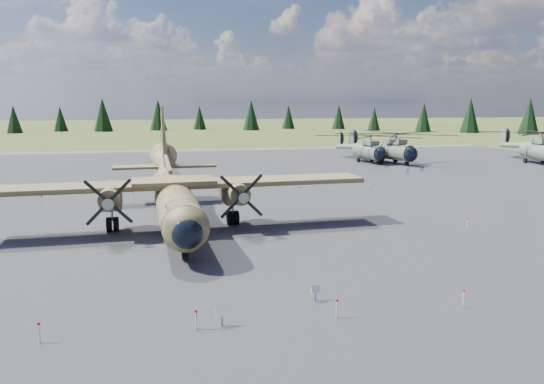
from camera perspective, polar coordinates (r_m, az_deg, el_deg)
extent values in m
plane|color=brown|center=(35.67, -3.03, -5.26)|extent=(500.00, 500.00, 0.00)
cube|color=slate|center=(45.32, -4.92, -2.05)|extent=(120.00, 120.00, 0.04)
cylinder|color=#35361D|center=(38.39, -10.44, -0.92)|extent=(3.56, 17.57, 2.72)
sphere|color=#35361D|center=(29.87, -9.25, -3.92)|extent=(2.79, 2.79, 2.66)
sphere|color=black|center=(29.36, -9.15, -4.25)|extent=(2.05, 2.05, 1.96)
cube|color=black|center=(31.22, -9.54, -1.97)|extent=(2.01, 1.64, 0.53)
cone|color=#35361D|center=(49.53, -11.41, 2.61)|extent=(2.98, 6.79, 4.08)
cube|color=gray|center=(39.55, -10.49, -2.26)|extent=(2.12, 5.90, 0.48)
cube|color=#35381D|center=(38.68, -10.54, 0.83)|extent=(28.25, 4.66, 0.34)
cube|color=#35361D|center=(38.65, -10.55, 1.14)|extent=(5.98, 3.77, 0.34)
cylinder|color=#35361D|center=(38.44, -16.98, -0.29)|extent=(1.70, 5.11, 1.45)
cube|color=#35361D|center=(39.32, -16.89, -1.01)|extent=(1.61, 3.36, 0.78)
cone|color=gray|center=(35.34, -17.20, -1.15)|extent=(0.78, 0.91, 0.74)
cylinder|color=black|center=(39.64, -16.77, -3.35)|extent=(0.90, 1.11, 1.07)
cylinder|color=#35361D|center=(39.00, -4.08, 0.25)|extent=(1.70, 5.11, 1.45)
cube|color=#35361D|center=(39.86, -4.26, -0.47)|extent=(1.61, 3.36, 0.78)
cone|color=gray|center=(35.95, -3.17, -0.55)|extent=(0.78, 0.91, 0.74)
cylinder|color=black|center=(40.18, -4.24, -2.78)|extent=(0.90, 1.11, 1.07)
cube|color=#35361D|center=(45.81, -11.19, 2.78)|extent=(0.63, 7.33, 1.63)
cube|color=#35381D|center=(50.01, -11.44, 2.73)|extent=(9.40, 2.58, 0.21)
cylinder|color=gray|center=(31.23, -9.39, -5.20)|extent=(0.14, 0.14, 0.87)
cylinder|color=black|center=(31.42, -9.36, -6.44)|extent=(0.38, 0.92, 0.91)
cylinder|color=gray|center=(82.16, 10.38, 4.26)|extent=(3.17, 6.64, 2.21)
sphere|color=black|center=(79.46, 11.56, 4.01)|extent=(2.33, 2.33, 2.03)
sphere|color=gray|center=(84.90, 9.28, 4.46)|extent=(2.33, 2.33, 2.03)
cube|color=gray|center=(81.74, 10.54, 5.22)|extent=(1.92, 3.03, 0.66)
cylinder|color=gray|center=(81.69, 10.55, 5.69)|extent=(0.36, 0.36, 0.88)
cylinder|color=gray|center=(87.76, 8.21, 4.86)|extent=(1.90, 7.58, 1.27)
cube|color=gray|center=(90.59, 7.22, 5.73)|extent=(0.38, 1.25, 2.12)
cylinder|color=black|center=(90.73, 7.39, 5.73)|extent=(0.41, 2.28, 2.30)
cylinder|color=black|center=(80.04, 11.32, 3.16)|extent=(0.34, 0.63, 0.60)
cylinder|color=black|center=(82.60, 9.26, 3.42)|extent=(0.37, 0.74, 0.71)
cylinder|color=gray|center=(82.55, 9.27, 3.74)|extent=(0.14, 0.14, 1.28)
cylinder|color=black|center=(83.80, 10.69, 3.47)|extent=(0.37, 0.74, 0.71)
cylinder|color=gray|center=(83.76, 10.70, 3.79)|extent=(0.14, 0.14, 1.28)
cylinder|color=gray|center=(81.45, 12.98, 4.24)|extent=(4.22, 7.40, 2.43)
sphere|color=black|center=(78.82, 14.62, 3.96)|extent=(2.75, 2.75, 2.24)
sphere|color=gray|center=(84.15, 11.45, 4.46)|extent=(2.75, 2.75, 2.24)
cube|color=gray|center=(81.03, 13.20, 5.31)|extent=(2.43, 3.44, 0.73)
cylinder|color=gray|center=(80.98, 13.22, 5.82)|extent=(0.43, 0.43, 0.97)
cylinder|color=gray|center=(86.99, 9.96, 4.90)|extent=(3.01, 8.22, 1.39)
cube|color=gray|center=(89.83, 8.58, 5.86)|extent=(0.57, 1.37, 2.33)
cylinder|color=black|center=(90.03, 8.76, 5.86)|extent=(0.73, 2.45, 2.53)
cylinder|color=black|center=(79.40, 14.30, 3.03)|extent=(0.44, 0.71, 0.66)
cylinder|color=black|center=(81.66, 11.71, 3.30)|extent=(0.49, 0.83, 0.78)
cylinder|color=gray|center=(81.61, 11.72, 3.66)|extent=(0.17, 0.17, 1.41)
cylinder|color=black|center=(83.32, 13.12, 3.38)|extent=(0.49, 0.83, 0.78)
cylinder|color=gray|center=(83.27, 13.14, 3.72)|extent=(0.17, 0.17, 1.41)
cylinder|color=gray|center=(88.35, 26.81, 3.90)|extent=(3.66, 7.60, 2.53)
sphere|color=gray|center=(91.54, 25.71, 4.15)|extent=(2.67, 2.67, 2.33)
cube|color=gray|center=(87.88, 27.02, 4.92)|extent=(2.22, 3.47, 0.76)
cylinder|color=gray|center=(87.84, 27.06, 5.42)|extent=(0.42, 0.42, 1.01)
cylinder|color=gray|center=(94.87, 24.65, 4.60)|extent=(2.22, 8.67, 1.45)
cube|color=gray|center=(98.18, 23.71, 5.55)|extent=(0.45, 1.43, 2.43)
cylinder|color=black|center=(98.33, 23.89, 5.55)|extent=(0.48, 2.61, 2.63)
cylinder|color=black|center=(88.90, 25.59, 3.07)|extent=(0.43, 0.85, 0.81)
cylinder|color=gray|center=(88.84, 25.61, 3.41)|extent=(0.16, 0.16, 1.47)
cylinder|color=black|center=(90.21, 27.13, 3.04)|extent=(0.43, 0.85, 0.81)
cylinder|color=gray|center=(90.16, 27.15, 3.37)|extent=(0.16, 0.16, 1.47)
cube|color=gray|center=(22.66, -5.42, -13.43)|extent=(0.10, 0.10, 0.63)
cube|color=silver|center=(22.49, -5.41, -12.78)|extent=(0.52, 0.25, 0.35)
cube|color=gray|center=(25.26, 4.67, -10.97)|extent=(0.10, 0.10, 0.59)
cube|color=silver|center=(25.12, 4.71, -10.40)|extent=(0.51, 0.31, 0.33)
cylinder|color=silver|center=(22.93, -23.74, -13.73)|extent=(0.07, 0.07, 0.80)
cylinder|color=red|center=(22.77, -23.81, -12.80)|extent=(0.12, 0.12, 0.10)
cylinder|color=silver|center=(22.41, -8.14, -13.52)|extent=(0.07, 0.07, 0.80)
cylinder|color=red|center=(22.26, -8.17, -12.57)|extent=(0.12, 0.12, 0.10)
cylinder|color=silver|center=(23.48, 6.99, -12.39)|extent=(0.07, 0.07, 0.80)
cylinder|color=red|center=(23.33, 7.01, -11.48)|extent=(0.12, 0.12, 0.10)
cylinder|color=silver|center=(25.92, 19.90, -10.75)|extent=(0.07, 0.07, 0.80)
cylinder|color=red|center=(25.79, 19.95, -9.91)|extent=(0.12, 0.12, 0.10)
cylinder|color=silver|center=(52.02, -23.53, -0.86)|extent=(0.07, 0.07, 0.80)
cylinder|color=red|center=(51.95, -23.56, -0.42)|extent=(0.12, 0.12, 0.10)
cylinder|color=silver|center=(50.94, -14.70, -0.57)|extent=(0.07, 0.07, 0.80)
cylinder|color=red|center=(50.87, -14.72, -0.13)|extent=(0.12, 0.12, 0.10)
cylinder|color=silver|center=(51.11, -5.71, -0.26)|extent=(0.07, 0.07, 0.80)
cylinder|color=red|center=(51.04, -5.72, 0.18)|extent=(0.12, 0.12, 0.10)
cylinder|color=silver|center=(52.51, 3.00, 0.04)|extent=(0.07, 0.07, 0.80)
cylinder|color=red|center=(52.44, 3.00, 0.47)|extent=(0.12, 0.12, 0.10)
cylinder|color=silver|center=(55.04, 11.09, 0.32)|extent=(0.07, 0.07, 0.80)
cylinder|color=red|center=(54.98, 11.10, 0.73)|extent=(0.12, 0.12, 0.10)
cylinder|color=silver|center=(41.28, 20.28, -3.22)|extent=(0.07, 0.07, 0.80)
cylinder|color=red|center=(41.20, 20.31, -2.68)|extent=(0.12, 0.12, 0.10)
cone|color=black|center=(169.81, 25.93, 7.39)|extent=(5.83, 5.83, 10.41)
cone|color=black|center=(171.23, 20.53, 7.76)|extent=(5.85, 5.85, 10.44)
cone|color=black|center=(171.79, 15.98, 7.77)|extent=(5.08, 5.08, 9.07)
cone|color=black|center=(176.44, 10.92, 7.76)|extent=(4.23, 4.23, 7.56)
cone|color=black|center=(184.16, 7.18, 8.06)|extent=(4.67, 4.67, 8.34)
cone|color=black|center=(184.01, 1.78, 8.10)|extent=(4.56, 4.56, 8.15)
cone|color=black|center=(175.30, -2.25, 8.29)|extent=(5.50, 5.50, 9.81)
cone|color=black|center=(180.49, -7.80, 7.94)|extent=(4.41, 4.41, 7.88)
cone|color=black|center=(178.36, -12.15, 8.13)|extent=(5.59, 5.59, 9.98)
cone|color=black|center=(175.85, -17.75, 7.95)|extent=(5.86, 5.86, 10.46)
cone|color=black|center=(180.17, -21.81, 7.33)|extent=(4.39, 4.39, 7.85)
cone|color=black|center=(175.87, -26.02, 7.07)|extent=(4.60, 4.60, 8.22)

